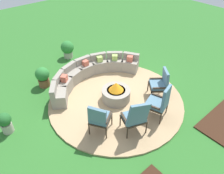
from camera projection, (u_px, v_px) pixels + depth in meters
ground_plane at (116, 100)px, 7.08m from camera, size 24.00×24.00×0.00m
patio_circle at (116, 100)px, 7.06m from camera, size 4.40×4.40×0.06m
fire_pit at (116, 93)px, 6.88m from camera, size 0.93×0.93×0.67m
curved_stone_bench at (91, 73)px, 7.76m from camera, size 3.74×1.49×0.69m
lounge_chair_front_left at (99, 118)px, 5.62m from camera, size 0.76×0.77×1.07m
lounge_chair_front_right at (135, 117)px, 5.60m from camera, size 0.77×0.73×1.16m
lounge_chair_back_left at (160, 102)px, 6.09m from camera, size 0.76×0.76×1.13m
lounge_chair_back_right at (160, 83)px, 6.83m from camera, size 0.77×0.79×1.03m
potted_plant_0 at (43, 76)px, 7.47m from camera, size 0.49×0.49×0.74m
potted_plant_1 at (67, 49)px, 9.08m from camera, size 0.55×0.55×0.76m
potted_plant_2 at (5, 122)px, 5.81m from camera, size 0.38×0.38×0.67m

